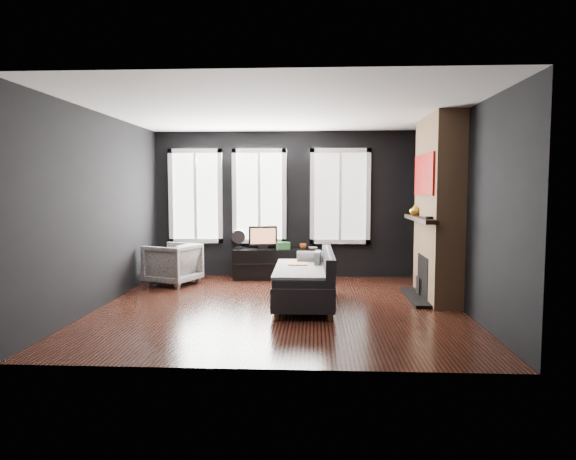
# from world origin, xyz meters

# --- Properties ---
(floor) EXTENTS (5.00, 5.00, 0.00)m
(floor) POSITION_xyz_m (0.00, 0.00, 0.00)
(floor) COLOR black
(floor) RESTS_ON ground
(ceiling) EXTENTS (5.00, 5.00, 0.00)m
(ceiling) POSITION_xyz_m (0.00, 0.00, 2.70)
(ceiling) COLOR white
(ceiling) RESTS_ON ground
(wall_back) EXTENTS (5.00, 0.02, 2.70)m
(wall_back) POSITION_xyz_m (0.00, 2.50, 1.35)
(wall_back) COLOR black
(wall_back) RESTS_ON ground
(wall_left) EXTENTS (0.02, 5.00, 2.70)m
(wall_left) POSITION_xyz_m (-2.50, 0.00, 1.35)
(wall_left) COLOR black
(wall_left) RESTS_ON ground
(wall_right) EXTENTS (0.02, 5.00, 2.70)m
(wall_right) POSITION_xyz_m (2.50, 0.00, 1.35)
(wall_right) COLOR black
(wall_right) RESTS_ON ground
(windows) EXTENTS (4.00, 0.16, 1.76)m
(windows) POSITION_xyz_m (-0.45, 2.46, 2.38)
(windows) COLOR white
(windows) RESTS_ON wall_back
(fireplace) EXTENTS (0.70, 1.62, 2.70)m
(fireplace) POSITION_xyz_m (2.30, 0.60, 1.35)
(fireplace) COLOR #93724C
(fireplace) RESTS_ON floor
(sofa) EXTENTS (0.92, 1.82, 0.78)m
(sofa) POSITION_xyz_m (0.33, 0.09, 0.39)
(sofa) COLOR #242426
(sofa) RESTS_ON floor
(stripe_pillow) EXTENTS (0.10, 0.34, 0.34)m
(stripe_pillow) POSITION_xyz_m (0.53, 0.41, 0.56)
(stripe_pillow) COLOR gray
(stripe_pillow) RESTS_ON sofa
(armchair) EXTENTS (0.94, 0.97, 0.78)m
(armchair) POSITION_xyz_m (-1.95, 1.54, 0.39)
(armchair) COLOR silver
(armchair) RESTS_ON floor
(media_console) EXTENTS (1.64, 0.68, 0.55)m
(media_console) POSITION_xyz_m (-0.22, 2.24, 0.27)
(media_console) COLOR black
(media_console) RESTS_ON floor
(monitor) EXTENTS (0.54, 0.21, 0.47)m
(monitor) POSITION_xyz_m (-0.46, 2.21, 0.78)
(monitor) COLOR black
(monitor) RESTS_ON media_console
(desk_fan) EXTENTS (0.27, 0.27, 0.36)m
(desk_fan) POSITION_xyz_m (-0.90, 2.19, 0.73)
(desk_fan) COLOR #9E9E9E
(desk_fan) RESTS_ON media_console
(mug) EXTENTS (0.14, 0.13, 0.12)m
(mug) POSITION_xyz_m (0.27, 2.28, 0.61)
(mug) COLOR #D15B1D
(mug) RESTS_ON media_console
(book) EXTENTS (0.15, 0.04, 0.20)m
(book) POSITION_xyz_m (0.38, 2.38, 0.65)
(book) COLOR #B4A48F
(book) RESTS_ON media_console
(storage_box) EXTENTS (0.27, 0.22, 0.13)m
(storage_box) POSITION_xyz_m (-0.09, 2.20, 0.61)
(storage_box) COLOR #3A803C
(storage_box) RESTS_ON media_console
(mantel_vase) EXTENTS (0.22, 0.22, 0.17)m
(mantel_vase) POSITION_xyz_m (2.05, 1.05, 1.31)
(mantel_vase) COLOR gold
(mantel_vase) RESTS_ON fireplace
(mantel_clock) EXTENTS (0.14, 0.14, 0.04)m
(mantel_clock) POSITION_xyz_m (2.05, 0.05, 1.25)
(mantel_clock) COLOR black
(mantel_clock) RESTS_ON fireplace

